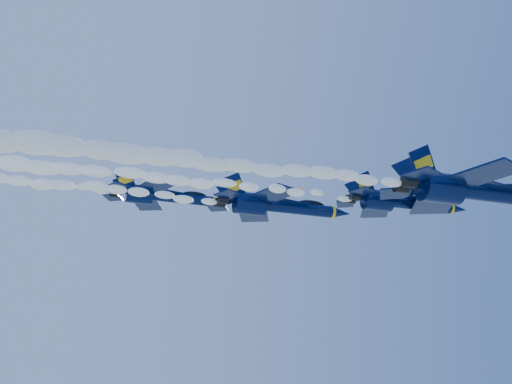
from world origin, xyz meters
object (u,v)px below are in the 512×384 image
object	(u,v)px
jet_lead	(474,191)
jet_second	(401,202)
jet_third	(277,206)
jet_fourth	(163,196)

from	to	relation	value
jet_lead	jet_second	size ratio (longest dim) A/B	1.33
jet_second	jet_third	size ratio (longest dim) A/B	0.91
jet_second	jet_fourth	bearing A→B (deg)	147.59
jet_second	jet_fourth	size ratio (longest dim) A/B	1.00
jet_lead	jet_second	distance (m)	8.62
jet_second	jet_fourth	world-z (taller)	jet_fourth
jet_fourth	jet_third	bearing A→B (deg)	-36.76
jet_second	jet_fourth	xyz separation A→B (m)	(-24.08, 15.29, 3.38)
jet_fourth	jet_second	bearing A→B (deg)	-32.41
jet_third	jet_fourth	xyz separation A→B (m)	(-11.71, 8.75, 2.94)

